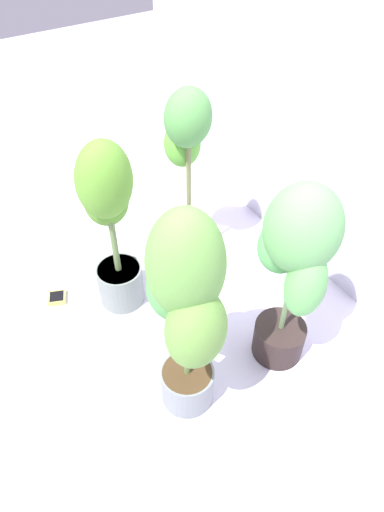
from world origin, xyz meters
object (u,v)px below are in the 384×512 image
(potted_plant_back_left, at_px, (187,169))
(hygrometer_box, at_px, (57,298))
(potted_plant_front_left, at_px, (110,218))
(potted_plant_front_right, at_px, (187,304))
(potted_plant_back_right, at_px, (295,262))

(potted_plant_back_left, relative_size, hygrometer_box, 8.75)
(potted_plant_front_left, xyz_separation_m, potted_plant_back_left, (-0.08, 0.42, 0.05))
(potted_plant_front_right, relative_size, potted_plant_back_right, 1.09)
(potted_plant_back_left, distance_m, hygrometer_box, 0.86)
(potted_plant_front_left, distance_m, hygrometer_box, 0.56)
(potted_plant_front_right, relative_size, hygrometer_box, 9.00)
(potted_plant_back_right, bearing_deg, potted_plant_back_left, -179.01)
(potted_plant_front_left, bearing_deg, potted_plant_back_left, 100.85)
(potted_plant_front_right, xyz_separation_m, potted_plant_back_left, (-0.69, 0.42, -0.04))
(potted_plant_front_left, distance_m, potted_plant_back_left, 0.43)
(potted_plant_front_right, height_order, potted_plant_back_right, potted_plant_front_right)
(potted_plant_back_left, height_order, hygrometer_box, potted_plant_back_left)
(potted_plant_back_right, xyz_separation_m, hygrometer_box, (-0.77, -0.70, -0.52))
(potted_plant_front_right, xyz_separation_m, hygrometer_box, (-0.75, -0.27, -0.55))
(potted_plant_front_right, height_order, potted_plant_back_left, potted_plant_front_right)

